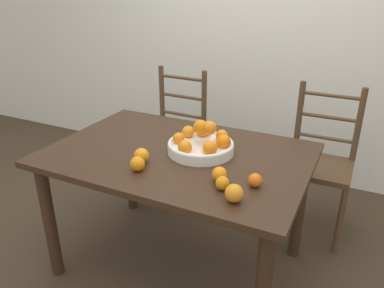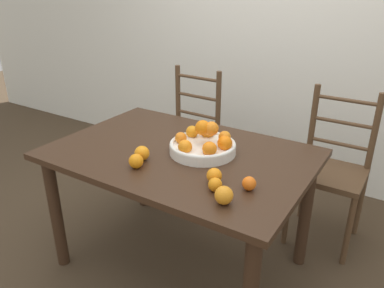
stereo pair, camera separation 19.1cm
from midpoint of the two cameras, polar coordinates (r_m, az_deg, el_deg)
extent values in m
plane|color=#423323|center=(2.46, -4.22, -17.60)|extent=(12.00, 12.00, 0.00)
cube|color=silver|center=(3.23, 9.01, 17.70)|extent=(8.00, 0.06, 2.60)
cube|color=#382316|center=(2.05, -4.83, -1.73)|extent=(1.40, 0.95, 0.03)
cylinder|color=#382316|center=(2.34, -23.14, -10.92)|extent=(0.07, 0.07, 0.73)
cylinder|color=#382316|center=(2.83, -11.34, -3.22)|extent=(0.07, 0.07, 0.73)
cylinder|color=#382316|center=(2.37, 13.85, -9.18)|extent=(0.07, 0.07, 0.73)
cylinder|color=white|center=(2.02, -1.36, -0.67)|extent=(0.36, 0.36, 0.05)
torus|color=white|center=(2.01, -1.37, 0.00)|extent=(0.36, 0.36, 0.02)
sphere|color=orange|center=(1.96, 2.06, 0.29)|extent=(0.08, 0.08, 0.08)
sphere|color=orange|center=(2.04, 1.90, 1.22)|extent=(0.07, 0.07, 0.07)
sphere|color=orange|center=(2.11, -0.84, 2.03)|extent=(0.08, 0.08, 0.08)
sphere|color=orange|center=(2.10, -3.19, 1.82)|extent=(0.07, 0.07, 0.07)
sphere|color=orange|center=(2.02, -4.89, 0.82)|extent=(0.06, 0.06, 0.06)
sphere|color=orange|center=(1.92, -3.92, -0.54)|extent=(0.07, 0.07, 0.07)
sphere|color=orange|center=(1.89, -0.13, -0.69)|extent=(0.07, 0.07, 0.07)
sphere|color=orange|center=(1.97, -0.08, 2.42)|extent=(0.08, 0.08, 0.08)
sphere|color=orange|center=(2.02, -1.60, 2.73)|extent=(0.06, 0.06, 0.06)
sphere|color=orange|center=(1.97, -1.43, 2.51)|extent=(0.08, 0.08, 0.08)
sphere|color=orange|center=(1.73, 1.06, -4.72)|extent=(0.07, 0.07, 0.07)
sphere|color=orange|center=(1.93, -10.51, -1.81)|extent=(0.08, 0.08, 0.08)
sphere|color=orange|center=(1.58, 2.98, -7.59)|extent=(0.08, 0.08, 0.08)
sphere|color=orange|center=(1.70, 6.44, -5.59)|extent=(0.06, 0.06, 0.06)
sphere|color=orange|center=(1.66, 1.40, -6.08)|extent=(0.06, 0.06, 0.06)
sphere|color=orange|center=(1.86, -11.24, -3.05)|extent=(0.07, 0.07, 0.07)
cylinder|color=#513823|center=(2.99, -9.80, -4.27)|extent=(0.04, 0.04, 0.47)
cylinder|color=#513823|center=(2.79, -3.54, -6.04)|extent=(0.04, 0.04, 0.47)
cylinder|color=#513823|center=(3.14, -6.19, 2.71)|extent=(0.04, 0.04, 1.01)
cylinder|color=#513823|center=(2.96, -0.06, 1.50)|extent=(0.04, 0.04, 1.01)
cube|color=#513823|center=(2.91, -5.03, 0.78)|extent=(0.43, 0.41, 0.04)
cylinder|color=#513823|center=(3.00, -3.27, 4.45)|extent=(0.38, 0.04, 0.02)
cylinder|color=#513823|center=(2.96, -3.34, 7.18)|extent=(0.38, 0.04, 0.02)
cylinder|color=#513823|center=(2.92, -3.41, 9.99)|extent=(0.38, 0.04, 0.02)
cylinder|color=#513823|center=(2.57, 11.08, -9.43)|extent=(0.04, 0.04, 0.47)
cylinder|color=#513823|center=(2.52, 19.55, -11.14)|extent=(0.04, 0.04, 0.47)
cylinder|color=#513823|center=(2.75, 13.55, -0.98)|extent=(0.04, 0.04, 1.01)
cylinder|color=#513823|center=(2.71, 21.36, -2.41)|extent=(0.04, 0.04, 1.01)
cube|color=#513823|center=(2.57, 16.70, -3.46)|extent=(0.42, 0.40, 0.04)
cylinder|color=#513823|center=(2.67, 17.76, 0.85)|extent=(0.38, 0.02, 0.02)
cylinder|color=#513823|center=(2.62, 18.16, 3.86)|extent=(0.38, 0.02, 0.02)
cylinder|color=#513823|center=(2.58, 18.58, 6.97)|extent=(0.38, 0.02, 0.02)
camera|label=1|loc=(0.10, -92.86, -1.25)|focal=35.00mm
camera|label=2|loc=(0.10, 87.14, 1.25)|focal=35.00mm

